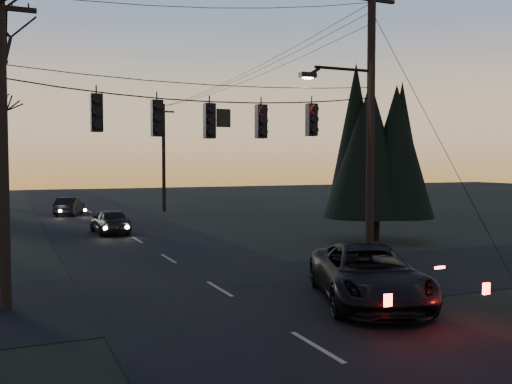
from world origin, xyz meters
name	(u,v)px	position (x,y,z in m)	size (l,w,h in m)	color
main_road	(146,246)	(0.00, 20.00, 0.01)	(8.00, 120.00, 0.02)	black
cross_road	(219,289)	(0.00, 10.00, 0.01)	(60.00, 7.00, 0.02)	black
utility_pole_right	(369,275)	(5.50, 10.00, 0.00)	(5.00, 0.30, 10.00)	black
utility_pole_left	(6,310)	(-6.00, 10.00, 0.00)	(1.80, 0.30, 8.50)	black
utility_pole_far_r	(164,211)	(5.50, 38.00, 0.00)	(1.80, 0.30, 8.50)	black
utility_pole_far_l	(7,209)	(-6.00, 46.00, 0.00)	(0.30, 0.30, 8.00)	black
span_signal_assembly	(211,119)	(-0.24, 10.00, 5.22)	(11.50, 0.44, 1.62)	black
evergreen_right	(377,148)	(10.85, 17.11, 4.62)	(3.99, 3.99, 8.05)	black
suv_near	(369,275)	(3.20, 6.73, 0.78)	(2.60, 5.64, 1.57)	black
sedan_oncoming_a	(110,221)	(-0.80, 25.23, 0.69)	(1.62, 4.02, 1.37)	black
sedan_oncoming_b	(70,206)	(-1.74, 37.34, 0.66)	(1.40, 4.02, 1.33)	black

